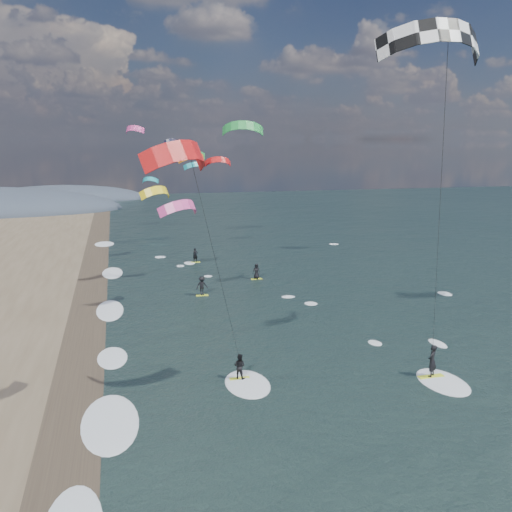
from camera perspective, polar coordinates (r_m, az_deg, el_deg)
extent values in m
plane|color=black|center=(27.43, 8.55, -19.49)|extent=(260.00, 260.00, 0.00)
cube|color=#382D23|center=(34.73, -17.54, -12.94)|extent=(3.00, 240.00, 0.00)
ellipsoid|color=#3D4756|center=(142.88, -18.97, 5.31)|extent=(40.00, 18.00, 7.00)
cube|color=#E1F52B|center=(36.76, 17.11, -11.45)|extent=(1.61, 0.48, 0.07)
imported|color=black|center=(36.38, 17.20, -9.96)|extent=(0.85, 0.83, 1.98)
ellipsoid|color=white|center=(36.30, 18.18, -11.88)|extent=(2.60, 4.20, 0.12)
cylinder|color=black|center=(30.64, 17.85, 3.28)|extent=(0.02, 0.02, 18.78)
cube|color=#E1F52B|center=(34.97, -1.66, -12.15)|extent=(1.21, 0.37, 0.06)
imported|color=black|center=(34.66, -1.66, -10.94)|extent=(0.94, 0.92, 1.53)
ellipsoid|color=white|center=(34.33, -0.86, -12.67)|extent=(2.60, 4.20, 0.12)
cylinder|color=black|center=(29.49, -3.83, -1.42)|extent=(0.02, 0.02, 14.18)
cube|color=#E1F52B|center=(52.78, -5.41, -3.93)|extent=(1.10, 0.35, 0.05)
imported|color=black|center=(52.54, -5.43, -2.97)|extent=(1.26, 0.90, 1.77)
cube|color=#E1F52B|center=(58.65, 0.04, -2.29)|extent=(1.10, 0.35, 0.05)
imported|color=black|center=(58.46, 0.04, -1.53)|extent=(0.89, 0.76, 1.55)
cube|color=#E1F52B|center=(66.92, -6.07, -0.61)|extent=(1.10, 0.35, 0.05)
imported|color=black|center=(66.75, -6.09, 0.09)|extent=(0.65, 0.49, 1.63)
ellipsoid|color=white|center=(31.05, -15.69, -15.89)|extent=(2.40, 5.40, 0.11)
ellipsoid|color=white|center=(39.27, -15.34, -9.89)|extent=(2.40, 5.40, 0.11)
ellipsoid|color=white|center=(49.69, -15.08, -5.31)|extent=(2.40, 5.40, 0.11)
ellipsoid|color=white|center=(63.23, -14.87, -1.69)|extent=(2.40, 5.40, 0.11)
ellipsoid|color=white|center=(80.87, -14.71, 1.17)|extent=(2.40, 5.40, 0.11)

